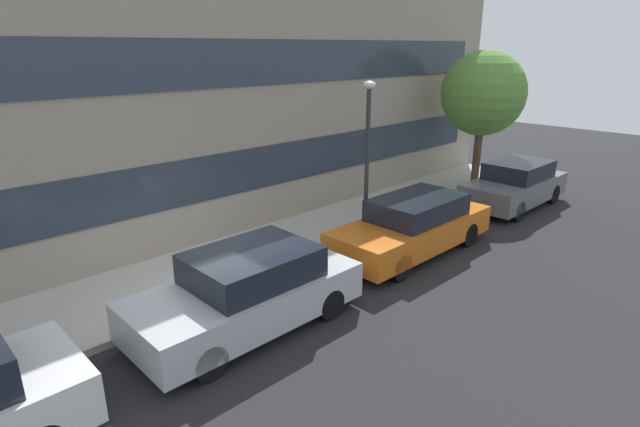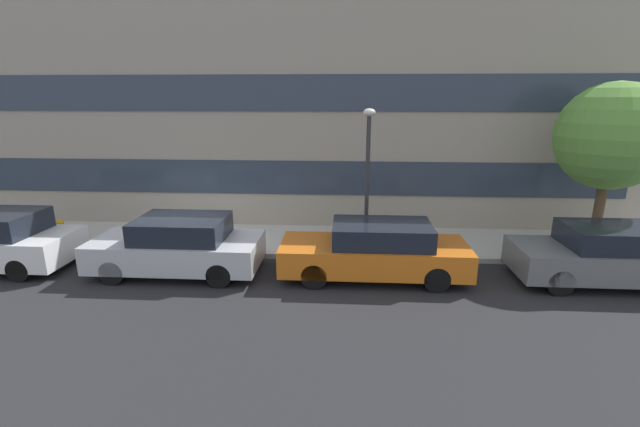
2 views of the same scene
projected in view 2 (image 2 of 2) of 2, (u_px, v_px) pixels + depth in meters
name	position (u px, v px, depth m)	size (l,w,h in m)	color
ground_plane	(196.00, 257.00, 11.89)	(56.00, 56.00, 0.00)	#232326
sidewalk_strip	(211.00, 239.00, 13.18)	(28.00, 2.71, 0.14)	#B2AFA8
rowhouse_facade	(220.00, 106.00, 13.86)	(28.00, 1.02, 8.02)	gray
parked_car_silver	(179.00, 246.00, 10.70)	(4.14, 1.82, 1.44)	#B2B5BA
parked_car_orange	(375.00, 251.00, 10.40)	(4.52, 1.67, 1.39)	#D16619
parked_car_grey	(603.00, 255.00, 10.07)	(3.99, 1.67, 1.41)	slate
fire_hydrant	(61.00, 231.00, 12.55)	(0.52, 0.29, 0.70)	gold
street_tree	(612.00, 137.00, 11.06)	(2.77, 2.77, 4.56)	brown
lamp_post	(368.00, 164.00, 11.21)	(0.32, 0.32, 3.88)	#2D2D30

